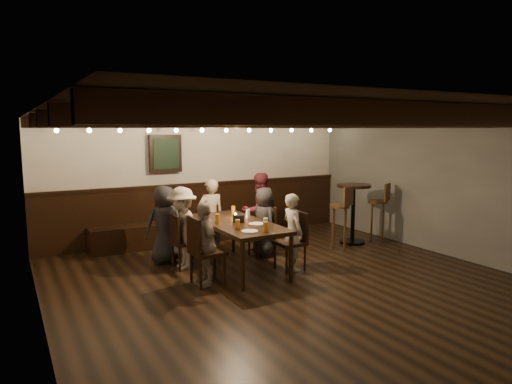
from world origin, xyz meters
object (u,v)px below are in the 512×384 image
person_bench_centre (211,216)px  bar_stool_left (340,226)px  chair_right_near (263,241)px  person_left_near (182,228)px  chair_right_far (291,252)px  person_left_far (204,244)px  chair_left_far (206,264)px  person_bench_right (259,211)px  person_bench_left (164,224)px  dining_table (237,226)px  high_top_table (353,205)px  chair_left_near (185,252)px  bar_stool_right (378,220)px  person_right_near (264,222)px  person_right_far (293,232)px

person_bench_centre → bar_stool_left: 2.39m
chair_right_near → person_left_near: 1.52m
chair_right_near → chair_right_far: chair_right_far is taller
chair_right_far → person_left_far: 1.50m
chair_left_far → person_bench_right: 2.15m
person_bench_left → bar_stool_left: (3.11, -0.72, -0.21)m
dining_table → person_bench_centre: size_ratio=1.51×
high_top_table → bar_stool_left: 0.63m
chair_left_near → chair_right_near: bearing=90.0°
chair_left_near → bar_stool_right: (3.93, -0.22, 0.17)m
person_bench_right → bar_stool_right: 2.42m
chair_left_far → person_left_far: (-0.03, 0.00, 0.30)m
chair_right_far → person_bench_centre: (-0.71, 1.50, 0.39)m
bar_stool_left → chair_right_near: bearing=149.5°
chair_right_far → high_top_table: 2.22m
person_right_near → person_right_far: 0.90m
chair_right_near → bar_stool_right: 2.51m
chair_left_near → high_top_table: (3.43, -0.07, 0.49)m
high_top_table → bar_stool_left: size_ratio=0.99×
person_right_near → high_top_table: size_ratio=1.05×
high_top_table → person_right_near: bearing=178.2°
chair_left_far → bar_stool_left: bearing=102.3°
person_left_far → high_top_table: size_ratio=1.03×
dining_table → person_left_near: bearing=149.0°
dining_table → person_right_far: bearing=-31.0°
chair_left_near → high_top_table: high_top_table is taller
person_bench_centre → chair_right_near: bearing=140.1°
chair_left_near → person_right_near: (1.47, -0.00, 0.34)m
dining_table → person_left_far: person_left_far is taller
person_right_far → person_bench_left: bearing=50.7°
chair_left_near → person_left_near: 0.39m
chair_left_near → person_bench_left: 0.62m
chair_right_far → person_bench_right: person_bench_right is taller
person_bench_left → person_right_near: bearing=164.7°
person_left_near → chair_left_near: bearing=90.0°
person_bench_centre → person_left_near: person_bench_centre is taller
chair_right_far → high_top_table: high_top_table is taller
chair_right_near → person_right_far: size_ratio=0.72×
chair_right_far → bar_stool_left: bearing=-66.9°
chair_right_far → person_right_far: bearing=-90.0°
chair_left_far → person_left_far: size_ratio=0.83×
person_right_far → high_top_table: (1.96, 0.84, 0.15)m
person_bench_left → chair_right_far: bearing=140.2°
person_bench_right → person_left_near: (-1.65, -0.44, -0.05)m
dining_table → person_bench_left: 1.27m
person_right_near → chair_left_near: bearing=90.0°
person_bench_centre → chair_left_far: bearing=64.3°
person_left_near → bar_stool_right: size_ratio=1.12×
chair_left_far → person_left_far: 0.30m
person_bench_left → chair_left_near: bearing=112.0°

